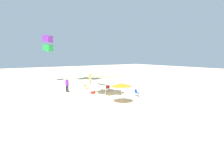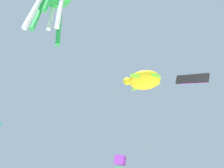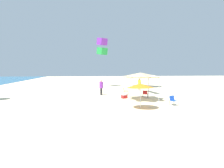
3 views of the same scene
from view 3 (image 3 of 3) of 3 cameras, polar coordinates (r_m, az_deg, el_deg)
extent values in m
cube|color=beige|center=(20.69, 8.94, -4.67)|extent=(120.00, 120.00, 0.10)
cylinder|color=#B7B7BC|center=(19.37, 13.42, -1.76)|extent=(0.07, 0.07, 2.32)
cylinder|color=#B7B7BC|center=(22.56, 10.45, -0.83)|extent=(0.07, 0.07, 2.32)
cylinder|color=#B7B7BC|center=(18.60, 5.37, -1.92)|extent=(0.07, 0.07, 2.32)
cylinder|color=#B7B7BC|center=(21.90, 3.50, -0.93)|extent=(0.07, 0.07, 2.32)
cube|color=#D1B784|center=(20.47, 8.20, 2.04)|extent=(3.49, 2.89, 0.10)
pyramid|color=#D1B784|center=(20.46, 8.21, 2.72)|extent=(3.42, 2.83, 0.39)
cylinder|color=silver|center=(16.11, 8.17, -3.50)|extent=(0.10, 0.08, 2.01)
cone|color=orange|center=(16.03, 8.13, -0.45)|extent=(2.13, 2.13, 0.42)
cylinder|color=black|center=(24.61, 4.70, -2.57)|extent=(0.02, 0.02, 0.40)
cylinder|color=black|center=(25.12, 4.58, -2.42)|extent=(0.02, 0.02, 0.40)
cylinder|color=black|center=(24.56, 3.50, -2.57)|extent=(0.02, 0.02, 0.40)
cylinder|color=black|center=(25.07, 3.39, -2.43)|extent=(0.02, 0.02, 0.40)
cube|color=orange|center=(24.82, 4.05, -2.04)|extent=(0.56, 0.56, 0.03)
cube|color=orange|center=(24.77, 3.38, -1.56)|extent=(0.50, 0.17, 0.41)
cylinder|color=black|center=(17.94, 17.27, -5.44)|extent=(0.02, 0.02, 0.40)
cylinder|color=black|center=(18.26, 18.56, -5.29)|extent=(0.02, 0.02, 0.40)
cylinder|color=black|center=(18.34, 16.27, -5.19)|extent=(0.02, 0.02, 0.40)
cylinder|color=black|center=(18.66, 17.54, -5.06)|extent=(0.02, 0.02, 0.40)
cube|color=blue|center=(18.27, 17.43, -4.63)|extent=(0.64, 0.64, 0.03)
cube|color=blue|center=(18.46, 16.88, -3.86)|extent=(0.25, 0.51, 0.41)
cylinder|color=black|center=(22.49, 10.26, -3.30)|extent=(0.02, 0.02, 0.40)
cylinder|color=black|center=(22.53, 8.94, -3.27)|extent=(0.02, 0.02, 0.40)
cylinder|color=black|center=(21.98, 10.18, -3.48)|extent=(0.02, 0.02, 0.40)
cylinder|color=black|center=(22.02, 8.83, -3.45)|extent=(0.02, 0.02, 0.40)
cube|color=red|center=(22.23, 9.56, -2.86)|extent=(0.67, 0.67, 0.03)
cube|color=red|center=(21.91, 9.51, -2.42)|extent=(0.29, 0.51, 0.41)
cube|color=red|center=(21.45, 3.56, -3.67)|extent=(0.67, 0.72, 0.36)
cube|color=white|center=(21.42, 3.56, -3.14)|extent=(0.69, 0.74, 0.04)
cylinder|color=#C6B28C|center=(29.27, 7.68, -1.05)|extent=(0.16, 0.16, 0.81)
cylinder|color=#C6B28C|center=(29.50, 8.10, -1.01)|extent=(0.16, 0.16, 0.81)
cylinder|color=yellow|center=(29.32, 7.91, 0.44)|extent=(0.42, 0.42, 0.70)
sphere|color=#A87A56|center=(29.29, 7.92, 1.38)|extent=(0.26, 0.26, 0.26)
cylinder|color=black|center=(23.84, -3.02, -2.23)|extent=(0.17, 0.17, 0.86)
cylinder|color=black|center=(24.17, -3.21, -2.14)|extent=(0.17, 0.17, 0.86)
cylinder|color=purple|center=(23.92, -3.12, -0.29)|extent=(0.45, 0.45, 0.74)
sphere|color=beige|center=(23.89, -3.13, 0.94)|extent=(0.28, 0.28, 0.28)
cube|color=purple|center=(35.25, -2.87, 12.11)|extent=(2.00, 1.96, 1.37)
cube|color=green|center=(35.07, -2.86, 9.46)|extent=(2.00, 1.96, 1.37)
camera|label=1|loc=(7.14, -82.42, 12.71)|focal=27.63mm
camera|label=2|loc=(19.20, -54.89, 2.04)|focal=29.46mm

